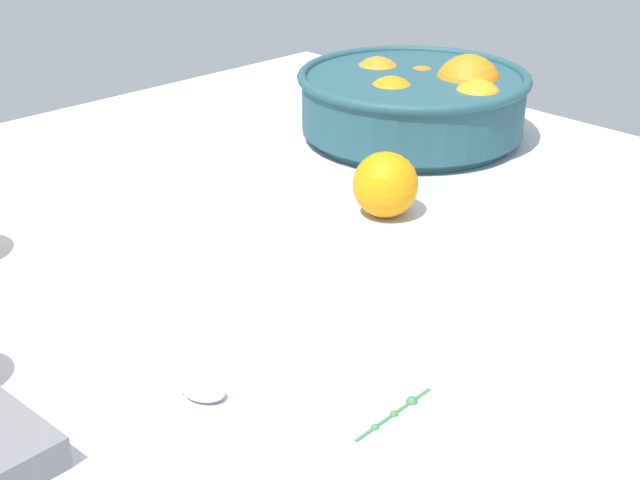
# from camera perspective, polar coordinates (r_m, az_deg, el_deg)

# --- Properties ---
(ground_plane) EXTENTS (1.22, 1.09, 0.03)m
(ground_plane) POSITION_cam_1_polar(r_m,az_deg,el_deg) (0.86, 0.56, -2.87)
(ground_plane) COLOR silver
(fruit_bowl) EXTENTS (0.29, 0.29, 0.11)m
(fruit_bowl) POSITION_cam_1_polar(r_m,az_deg,el_deg) (1.18, 5.77, 8.40)
(fruit_bowl) COLOR #234C56
(fruit_bowl) RESTS_ON ground_plane
(loose_orange_1) EXTENTS (0.07, 0.07, 0.07)m
(loose_orange_1) POSITION_cam_1_polar(r_m,az_deg,el_deg) (0.95, 4.01, 3.38)
(loose_orange_1) COLOR orange
(loose_orange_1) RESTS_ON ground_plane
(spoon) EXTENTS (0.16, 0.09, 0.01)m
(spoon) POSITION_cam_1_polar(r_m,az_deg,el_deg) (0.70, -10.17, -8.45)
(spoon) COLOR silver
(spoon) RESTS_ON ground_plane
(herb_sprig_0) EXTENTS (0.01, 0.08, 0.01)m
(herb_sprig_0) POSITION_cam_1_polar(r_m,az_deg,el_deg) (0.67, 4.79, -10.21)
(herb_sprig_0) COLOR #3D7744
(herb_sprig_0) RESTS_ON ground_plane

